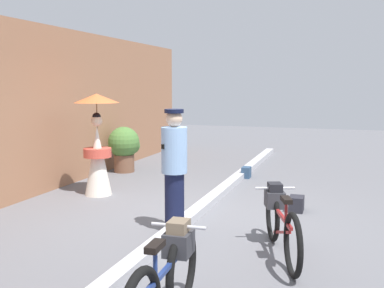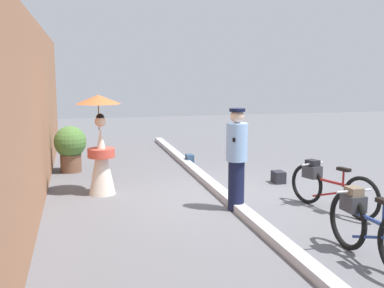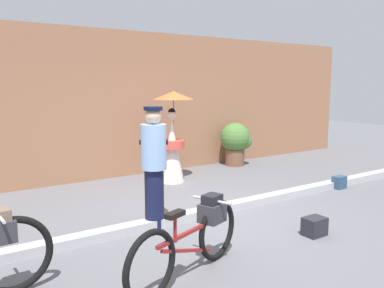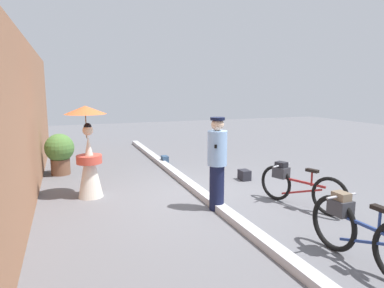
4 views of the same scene
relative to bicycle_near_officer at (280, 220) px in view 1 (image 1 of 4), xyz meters
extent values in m
plane|color=slate|center=(1.01, 1.41, -0.40)|extent=(30.00, 30.00, 0.00)
cube|color=#9E6B4C|center=(1.01, 4.67, 1.11)|extent=(14.00, 0.40, 3.03)
cube|color=#B2B2B7|center=(1.01, 1.41, -0.34)|extent=(14.00, 0.20, 0.12)
torus|color=black|center=(0.43, 0.15, -0.07)|extent=(0.65, 0.28, 0.67)
torus|color=black|center=(-0.60, -0.22, -0.07)|extent=(0.65, 0.28, 0.67)
cube|color=maroon|center=(-0.09, -0.03, 0.07)|extent=(0.88, 0.34, 0.04)
cube|color=maroon|center=(-0.09, -0.03, -0.11)|extent=(0.76, 0.30, 0.29)
cylinder|color=maroon|center=(-0.27, -0.10, 0.18)|extent=(0.03, 0.03, 0.28)
cube|color=black|center=(-0.27, -0.10, 0.32)|extent=(0.24, 0.16, 0.05)
cylinder|color=silver|center=(0.33, 0.12, 0.30)|extent=(0.19, 0.46, 0.03)
cube|color=#333338|center=(0.33, 0.12, 0.16)|extent=(0.32, 0.29, 0.20)
cube|color=black|center=(0.33, 0.12, 0.29)|extent=(0.24, 0.22, 0.14)
torus|color=black|center=(-1.59, 0.63, -0.03)|extent=(0.75, 0.10, 0.74)
cube|color=navy|center=(-2.07, 0.60, 0.12)|extent=(0.81, 0.07, 0.04)
cylinder|color=navy|center=(-2.24, 0.60, 0.24)|extent=(0.03, 0.03, 0.30)
cube|color=black|center=(-2.24, 0.60, 0.39)|extent=(0.22, 0.10, 0.05)
cylinder|color=silver|center=(-1.68, 0.62, 0.37)|extent=(0.05, 0.48, 0.03)
cube|color=#333338|center=(-1.68, 0.62, 0.22)|extent=(0.27, 0.23, 0.20)
cube|color=#72604C|center=(-1.68, 0.62, 0.35)|extent=(0.21, 0.17, 0.14)
cylinder|color=#141938|center=(0.34, 1.44, 0.00)|extent=(0.26, 0.26, 0.81)
cylinder|color=#8CB2E0|center=(0.34, 1.44, 0.71)|extent=(0.34, 0.34, 0.61)
sphere|color=#D8B293|center=(0.34, 1.44, 1.12)|extent=(0.22, 0.22, 0.22)
cylinder|color=black|center=(0.34, 1.44, 1.22)|extent=(0.25, 0.25, 0.05)
cube|color=black|center=(0.34, 1.44, 0.77)|extent=(0.34, 0.24, 0.06)
cone|color=silver|center=(1.86, 3.49, 0.21)|extent=(0.48, 0.48, 1.23)
cylinder|color=#D14C3D|center=(1.86, 3.49, 0.36)|extent=(0.49, 0.49, 0.16)
sphere|color=beige|center=(1.86, 3.49, 0.93)|extent=(0.20, 0.20, 0.20)
sphere|color=black|center=(1.86, 3.49, 1.00)|extent=(0.15, 0.15, 0.15)
cylinder|color=olive|center=(1.91, 3.51, 1.04)|extent=(0.02, 0.02, 0.55)
cone|color=orange|center=(1.91, 3.51, 1.32)|extent=(0.80, 0.80, 0.16)
cylinder|color=brown|center=(3.97, 4.06, -0.21)|extent=(0.46, 0.46, 0.39)
sphere|color=#4C7A38|center=(3.97, 4.06, 0.27)|extent=(0.70, 0.70, 0.70)
sphere|color=#4C7A38|center=(4.14, 3.95, 0.18)|extent=(0.39, 0.39, 0.39)
cube|color=navy|center=(4.19, 1.30, -0.29)|extent=(0.25, 0.17, 0.23)
cube|color=#243951|center=(4.19, 1.24, -0.23)|extent=(0.21, 0.06, 0.08)
cube|color=#26262D|center=(1.90, 0.01, -0.28)|extent=(0.29, 0.22, 0.24)
cube|color=black|center=(1.90, -0.05, -0.22)|extent=(0.24, 0.08, 0.09)
camera|label=1|loc=(-5.17, -0.69, 1.55)|focal=42.74mm
camera|label=2|loc=(-6.67, 3.87, 1.83)|focal=44.25mm
camera|label=3|loc=(-2.15, -3.17, 1.53)|focal=37.18mm
camera|label=4|loc=(-4.91, 3.87, 1.74)|focal=31.73mm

